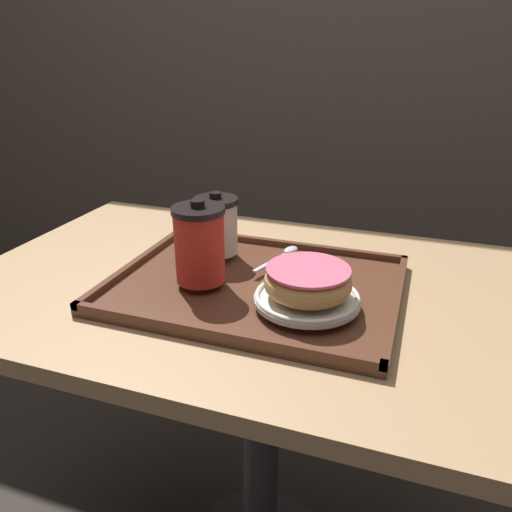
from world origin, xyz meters
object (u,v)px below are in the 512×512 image
object	(u,v)px
donut_chocolate_glazed	(308,281)
coffee_cup_rear	(216,225)
coffee_cup_front	(199,244)
spoon	(286,253)

from	to	relation	value
donut_chocolate_glazed	coffee_cup_rear	bearing A→B (deg)	146.92
coffee_cup_front	coffee_cup_rear	world-z (taller)	coffee_cup_front
coffee_cup_rear	donut_chocolate_glazed	xyz separation A→B (m)	(0.21, -0.14, -0.02)
coffee_cup_rear	spoon	size ratio (longest dim) A/B	0.91
coffee_cup_front	coffee_cup_rear	bearing A→B (deg)	100.57
coffee_cup_front	coffee_cup_rear	xyz separation A→B (m)	(-0.02, 0.12, -0.01)
coffee_cup_rear	donut_chocolate_glazed	size ratio (longest dim) A/B	0.87
coffee_cup_rear	coffee_cup_front	bearing A→B (deg)	-79.43
donut_chocolate_glazed	spoon	size ratio (longest dim) A/B	1.04
coffee_cup_rear	donut_chocolate_glazed	distance (m)	0.25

